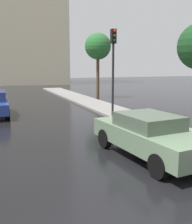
{
  "coord_description": "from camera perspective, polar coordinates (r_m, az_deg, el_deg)",
  "views": [
    {
      "loc": [
        -1.89,
        -3.13,
        2.84
      ],
      "look_at": [
        2.05,
        6.85,
        0.97
      ],
      "focal_mm": 42.12,
      "sensor_mm": 36.0,
      "label": 1
    }
  ],
  "objects": [
    {
      "name": "traffic_light",
      "position": [
        14.4,
        3.78,
        11.84
      ],
      "size": [
        0.26,
        0.39,
        4.64
      ],
      "color": "black",
      "rests_on": "sidewalk_strip"
    },
    {
      "name": "street_tree_far",
      "position": [
        23.64,
        0.41,
        13.95
      ],
      "size": [
        2.3,
        2.3,
        5.72
      ],
      "color": "#4C3823",
      "rests_on": "ground"
    },
    {
      "name": "car_green_near_kerb",
      "position": [
        8.44,
        11.38,
        -4.85
      ],
      "size": [
        2.08,
        4.52,
        1.37
      ],
      "rotation": [
        0.0,
        0.0,
        0.08
      ],
      "color": "slate",
      "rests_on": "ground"
    }
  ]
}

